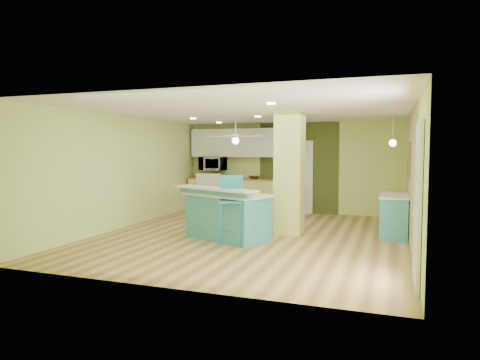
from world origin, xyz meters
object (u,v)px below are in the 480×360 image
at_px(peninsula, 227,215).
at_px(canister, 226,188).
at_px(fruit_bowl, 254,177).
at_px(side_counter, 394,215).
at_px(bar_stool, 231,199).

bearing_deg(peninsula, canister, 144.54).
bearing_deg(fruit_bowl, side_counter, -30.70).
bearing_deg(side_counter, canister, -157.90).
xyz_separation_m(bar_stool, side_counter, (2.81, 1.88, -0.43)).
bearing_deg(side_counter, peninsula, -155.45).
height_order(bar_stool, canister, bar_stool).
height_order(bar_stool, side_counter, bar_stool).
bearing_deg(peninsula, bar_stool, -37.48).
distance_m(peninsula, fruit_bowl, 3.67).
xyz_separation_m(side_counter, canister, (-3.15, -1.28, 0.57)).
relative_size(side_counter, fruit_bowl, 3.92).
bearing_deg(peninsula, side_counter, 47.53).
bearing_deg(fruit_bowl, peninsula, -80.60).
relative_size(side_counter, canister, 6.94).
bearing_deg(canister, peninsula, -58.44).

